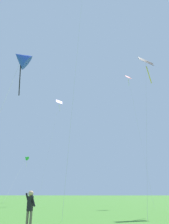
{
  "coord_description": "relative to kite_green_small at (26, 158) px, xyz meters",
  "views": [
    {
      "loc": [
        0.07,
        -3.13,
        1.59
      ],
      "look_at": [
        -1.16,
        27.31,
        12.52
      ],
      "focal_mm": 36.47,
      "sensor_mm": 36.0,
      "label": 1
    }
  ],
  "objects": [
    {
      "name": "person_child_small",
      "position": [
        11.15,
        -36.2,
        -7.54
      ],
      "size": [
        0.55,
        0.25,
        1.71
      ],
      "color": "#665B4C",
      "rests_on": "ground_plane"
    },
    {
      "name": "kite_blue_delta",
      "position": [
        9.17,
        -33.91,
        1.75
      ],
      "size": [
        1.82,
        6.15,
        11.1
      ],
      "color": "blue",
      "rests_on": "ground_plane"
    },
    {
      "name": "kite_green_small",
      "position": [
        0.0,
        0.0,
        0.0
      ],
      "size": [
        1.32,
        9.59,
        9.17
      ],
      "color": "green",
      "rests_on": "ground_plane"
    },
    {
      "name": "kite_black_large",
      "position": [
        20.86,
        -21.96,
        8.05
      ],
      "size": [
        4.55,
        10.71,
        18.43
      ],
      "color": "black",
      "rests_on": "ground_plane"
    },
    {
      "name": "kite_purple_streamer",
      "position": [
        7.58,
        -7.69,
        8.37
      ],
      "size": [
        1.21,
        11.46,
        18.62
      ],
      "color": "purple",
      "rests_on": "ground_plane"
    },
    {
      "name": "kite_red_high",
      "position": [
        20.54,
        -10.72,
        11.41
      ],
      "size": [
        1.28,
        8.07,
        21.92
      ],
      "color": "red",
      "rests_on": "ground_plane"
    }
  ]
}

